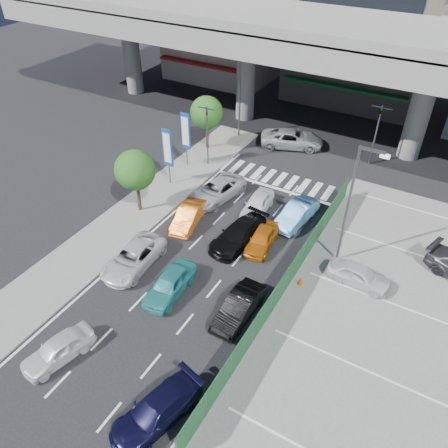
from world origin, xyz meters
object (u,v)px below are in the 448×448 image
Objects in this scene: tree_far at (207,113)px; wagon_silver_front_left at (217,190)px; kei_truck_front_right at (297,214)px; street_lamp_right at (353,198)px; signboard_far at (186,133)px; crossing_wagon_silver at (292,139)px; sedan_white_front_mid at (257,204)px; tree_near at (135,170)px; hatch_black_mid_right at (239,307)px; minivan_navy_back at (156,411)px; signboard_near at (168,149)px; taxi_orange_left at (188,216)px; sedan_black_mid at (239,234)px; traffic_light_left at (207,121)px; taxi_orange_right at (262,239)px; traffic_light_right at (379,120)px; traffic_cone at (301,280)px; sedan_white_mid_left at (133,258)px; street_lamp_left at (242,87)px; van_white_back_left at (58,349)px; taxi_teal_mid at (170,284)px.

wagon_silver_front_left is (4.75, -6.35, -2.70)m from tree_far.
street_lamp_right is at bearing -23.78° from kei_truck_front_right.
crossing_wagon_silver is at bearing 50.83° from signboard_far.
tree_near is at bearing -155.58° from sedan_white_front_mid.
hatch_black_mid_right is (11.62, -15.53, -2.72)m from tree_far.
minivan_navy_back is 0.90× the size of wagon_silver_front_left.
street_lamp_right reaches higher than sedan_white_front_mid.
hatch_black_mid_right is 0.82× the size of wagon_silver_front_left.
signboard_near is (-14.37, 1.99, -1.71)m from street_lamp_right.
sedan_black_mid reaches higher than taxi_orange_left.
traffic_light_left is at bearing 100.12° from taxi_orange_left.
taxi_orange_left is 0.70× the size of crossing_wagon_silver.
wagon_silver_front_left is (-3.90, 3.76, -0.01)m from sedan_black_mid.
taxi_orange_right is (10.12, -9.63, -2.77)m from tree_far.
kei_truck_front_right is at bearing 13.26° from wagon_silver_front_left.
tree_near reaches higher than wagon_silver_front_left.
wagon_silver_front_left is (-8.55, -10.85, -3.25)m from traffic_light_right.
hatch_black_mid_right is at bearing -115.52° from street_lamp_right.
sedan_white_mid_left is at bearing -159.47° from traffic_cone.
tree_near reaches higher than crossing_wagon_silver.
kei_truck_front_right is at bearing -102.07° from traffic_light_right.
minivan_navy_back is (10.69, -15.97, -2.42)m from signboard_near.
signboard_near is at bearing 164.00° from sedan_black_mid.
sedan_white_front_mid reaches higher than taxi_orange_right.
street_lamp_right is 1.00× the size of street_lamp_left.
tree_near reaches higher than kei_truck_front_right.
sedan_white_front_mid reaches higher than van_white_back_left.
traffic_light_left is at bearing 134.34° from taxi_orange_right.
tree_far is at bearing 150.42° from street_lamp_right.
wagon_silver_front_left is 10.56m from crossing_wagon_silver.
signboard_far is 0.99× the size of sedan_black_mid.
taxi_orange_right is 0.86× the size of kei_truck_front_right.
crossing_wagon_silver reaches higher than wagon_silver_front_left.
taxi_teal_mid is 4.28m from hatch_black_mid_right.
crossing_wagon_silver is at bearing 54.01° from traffic_light_left.
taxi_teal_mid reaches higher than van_white_back_left.
taxi_teal_mid reaches higher than wagon_silver_front_left.
traffic_light_left is 1.36× the size of sedan_white_front_mid.
traffic_cone is (8.91, -5.35, -0.30)m from wagon_silver_front_left.
street_lamp_left is at bearing 125.90° from sedan_black_mid.
street_lamp_left reaches higher than tree_near.
sedan_black_mid is (-4.65, -14.60, -3.25)m from traffic_light_right.
street_lamp_right reaches higher than wagon_silver_front_left.
sedan_black_mid is at bearing -24.09° from signboard_near.
kei_truck_front_right is (10.83, -2.59, -2.37)m from signboard_far.
taxi_orange_right is 3.82m from sedan_white_front_mid.
tree_far reaches higher than wagon_silver_front_left.
signboard_near is at bearing 172.10° from street_lamp_right.
tree_near is 1.19× the size of taxi_teal_mid.
signboard_far is (-13.10, -8.01, -0.87)m from traffic_light_right.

